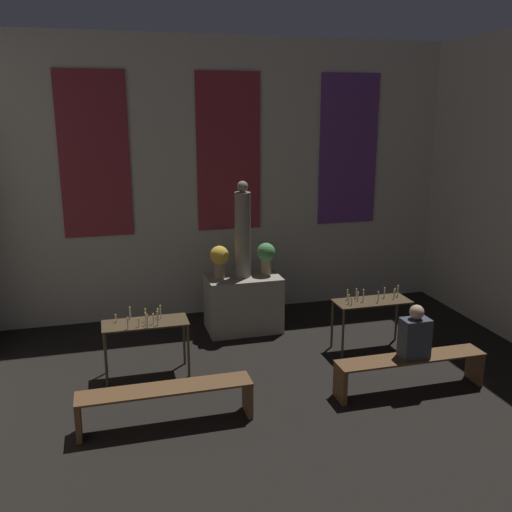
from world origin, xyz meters
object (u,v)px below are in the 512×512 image
(flower_vase_right, at_px, (266,255))
(flower_vase_left, at_px, (219,259))
(candle_rack_right, at_px, (372,307))
(candle_rack_left, at_px, (146,329))
(pew_back_left, at_px, (166,398))
(person_seated, at_px, (415,335))
(statue, at_px, (243,232))
(pew_back_right, at_px, (410,366))
(altar, at_px, (243,303))

(flower_vase_right, bearing_deg, flower_vase_left, 180.00)
(flower_vase_left, bearing_deg, candle_rack_right, -31.49)
(flower_vase_left, distance_m, candle_rack_left, 1.90)
(flower_vase_right, distance_m, candle_rack_right, 1.89)
(candle_rack_right, relative_size, pew_back_left, 0.57)
(flower_vase_right, bearing_deg, candle_rack_right, -44.39)
(flower_vase_right, distance_m, candle_rack_left, 2.49)
(candle_rack_left, xyz_separation_m, pew_back_left, (0.10, -1.35, -0.33))
(flower_vase_left, bearing_deg, pew_back_left, -114.42)
(person_seated, bearing_deg, flower_vase_left, 127.30)
(flower_vase_left, xyz_separation_m, person_seated, (1.99, -2.61, -0.47))
(flower_vase_left, height_order, flower_vase_right, same)
(statue, relative_size, flower_vase_left, 2.93)
(flower_vase_left, bearing_deg, person_seated, -52.70)
(flower_vase_left, height_order, person_seated, flower_vase_left)
(pew_back_right, bearing_deg, flower_vase_right, 114.42)
(altar, distance_m, pew_back_right, 3.05)
(person_seated, bearing_deg, candle_rack_left, 157.68)
(flower_vase_left, bearing_deg, flower_vase_right, 0.00)
(flower_vase_right, relative_size, person_seated, 0.75)
(pew_back_left, distance_m, person_seated, 3.20)
(altar, bearing_deg, pew_back_left, -121.03)
(altar, xyz_separation_m, candle_rack_right, (1.67, -1.26, 0.21))
(pew_back_right, bearing_deg, flower_vase_left, 126.84)
(altar, height_order, flower_vase_right, flower_vase_right)
(flower_vase_left, distance_m, pew_back_right, 3.39)
(candle_rack_left, distance_m, person_seated, 3.55)
(candle_rack_left, relative_size, candle_rack_right, 1.00)
(candle_rack_left, distance_m, pew_back_right, 3.53)
(altar, bearing_deg, candle_rack_left, -142.93)
(flower_vase_left, height_order, candle_rack_right, flower_vase_left)
(flower_vase_right, xyz_separation_m, pew_back_right, (1.19, -2.61, -0.90))
(pew_back_right, bearing_deg, pew_back_left, 180.00)
(pew_back_left, xyz_separation_m, person_seated, (3.18, 0.00, 0.43))
(candle_rack_left, bearing_deg, flower_vase_left, 44.46)
(statue, height_order, flower_vase_left, statue)
(candle_rack_left, bearing_deg, pew_back_left, -85.58)
(statue, distance_m, candle_rack_left, 2.32)
(altar, xyz_separation_m, pew_back_left, (-1.57, -2.61, -0.12))
(person_seated, bearing_deg, statue, 121.55)
(statue, distance_m, candle_rack_right, 2.32)
(candle_rack_right, bearing_deg, flower_vase_left, 148.51)
(candle_rack_left, xyz_separation_m, person_seated, (3.28, -1.35, 0.10))
(altar, bearing_deg, statue, 0.00)
(flower_vase_right, bearing_deg, altar, 180.00)
(statue, bearing_deg, candle_rack_right, -37.00)
(flower_vase_left, height_order, pew_back_right, flower_vase_left)
(pew_back_right, relative_size, person_seated, 2.86)
(candle_rack_left, relative_size, pew_back_right, 0.57)
(flower_vase_right, distance_m, person_seated, 2.92)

